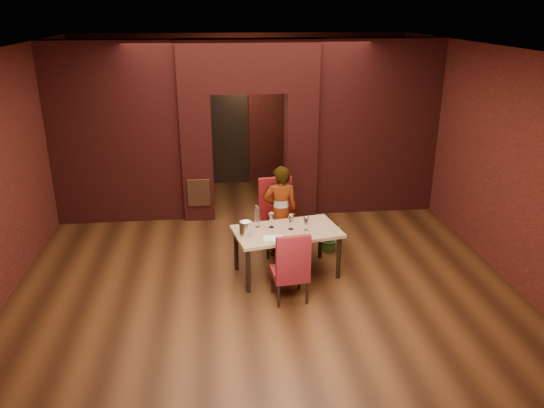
{
  "coord_description": "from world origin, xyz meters",
  "views": [
    {
      "loc": [
        -0.63,
        -7.42,
        3.76
      ],
      "look_at": [
        0.2,
        0.0,
        0.93
      ],
      "focal_mm": 35.0,
      "sensor_mm": 36.0,
      "label": 1
    }
  ],
  "objects": [
    {
      "name": "tasting_sheet",
      "position": [
        0.13,
        -0.75,
        0.71
      ],
      "size": [
        0.29,
        0.23,
        0.0
      ],
      "primitive_type": "cube",
      "rotation": [
        0.0,
        0.0,
        -0.17
      ],
      "color": "silver",
      "rests_on": "dining_table"
    },
    {
      "name": "wine_glass_b",
      "position": [
        0.42,
        -0.46,
        0.81
      ],
      "size": [
        0.09,
        0.09,
        0.22
      ],
      "primitive_type": null,
      "color": "white",
      "rests_on": "dining_table"
    },
    {
      "name": "wine_glass_a",
      "position": [
        0.15,
        -0.37,
        0.82
      ],
      "size": [
        0.09,
        0.09,
        0.23
      ],
      "primitive_type": null,
      "color": "silver",
      "rests_on": "dining_table"
    },
    {
      "name": "pillar_left",
      "position": [
        -0.95,
        2.0,
        1.15
      ],
      "size": [
        0.55,
        0.55,
        2.3
      ],
      "primitive_type": "cube",
      "color": "maroon",
      "rests_on": "ground"
    },
    {
      "name": "wing_wall_left",
      "position": [
        -2.36,
        2.0,
        1.6
      ],
      "size": [
        2.28,
        0.35,
        3.2
      ],
      "primitive_type": "cube",
      "color": "maroon",
      "rests_on": "ground"
    },
    {
      "name": "ceiling",
      "position": [
        0.0,
        0.0,
        3.2
      ],
      "size": [
        7.0,
        8.0,
        0.04
      ],
      "primitive_type": "cube",
      "color": "silver",
      "rests_on": "ground"
    },
    {
      "name": "chair_near",
      "position": [
        0.3,
        -1.19,
        0.5
      ],
      "size": [
        0.5,
        0.5,
        1.0
      ],
      "primitive_type": "cube",
      "rotation": [
        0.0,
        0.0,
        3.25
      ],
      "color": "maroon",
      "rests_on": "ground"
    },
    {
      "name": "person_seated",
      "position": [
        0.35,
        0.16,
        0.74
      ],
      "size": [
        0.55,
        0.38,
        1.47
      ],
      "primitive_type": "imported",
      "rotation": [
        0.0,
        0.0,
        3.1
      ],
      "color": "white",
      "rests_on": "ground"
    },
    {
      "name": "water_bottle",
      "position": [
        -0.05,
        -0.32,
        0.86
      ],
      "size": [
        0.08,
        0.08,
        0.32
      ],
      "primitive_type": "cylinder",
      "color": "white",
      "rests_on": "dining_table"
    },
    {
      "name": "wall_right",
      "position": [
        3.5,
        0.0,
        1.6
      ],
      "size": [
        0.04,
        8.0,
        3.2
      ],
      "primitive_type": "cube",
      "color": "maroon",
      "rests_on": "ground"
    },
    {
      "name": "potted_plant",
      "position": [
        1.15,
        0.23,
        0.21
      ],
      "size": [
        0.5,
        0.51,
        0.43
      ],
      "primitive_type": "imported",
      "rotation": [
        0.0,
        0.0,
        0.82
      ],
      "color": "#316B23",
      "rests_on": "ground"
    },
    {
      "name": "lintel",
      "position": [
        0.0,
        2.0,
        2.75
      ],
      "size": [
        2.45,
        0.55,
        0.9
      ],
      "primitive_type": "cube",
      "color": "maroon",
      "rests_on": "ground"
    },
    {
      "name": "floor",
      "position": [
        0.0,
        0.0,
        0.0
      ],
      "size": [
        8.0,
        8.0,
        0.0
      ],
      "primitive_type": "plane",
      "color": "#482612",
      "rests_on": "ground"
    },
    {
      "name": "vent_panel",
      "position": [
        -0.95,
        1.71,
        0.55
      ],
      "size": [
        0.4,
        0.03,
        0.5
      ],
      "primitive_type": "cube",
      "color": "#98512C",
      "rests_on": "ground"
    },
    {
      "name": "wall_left",
      "position": [
        -3.5,
        0.0,
        1.6
      ],
      "size": [
        0.04,
        8.0,
        3.2
      ],
      "primitive_type": "cube",
      "color": "maroon",
      "rests_on": "ground"
    },
    {
      "name": "rear_door_frame",
      "position": [
        -0.4,
        3.9,
        1.05
      ],
      "size": [
        1.02,
        0.04,
        2.22
      ],
      "primitive_type": "cube",
      "color": "black",
      "rests_on": "ground"
    },
    {
      "name": "wine_glass_c",
      "position": [
        0.63,
        -0.52,
        0.8
      ],
      "size": [
        0.08,
        0.08,
        0.2
      ],
      "primitive_type": null,
      "color": "white",
      "rests_on": "dining_table"
    },
    {
      "name": "wall_back",
      "position": [
        0.0,
        4.0,
        1.6
      ],
      "size": [
        7.0,
        0.04,
        3.2
      ],
      "primitive_type": "cube",
      "color": "maroon",
      "rests_on": "ground"
    },
    {
      "name": "rear_door",
      "position": [
        -0.4,
        3.94,
        1.05
      ],
      "size": [
        0.9,
        0.08,
        2.1
      ],
      "primitive_type": "cube",
      "color": "black",
      "rests_on": "ground"
    },
    {
      "name": "chair_far",
      "position": [
        0.33,
        0.28,
        0.59
      ],
      "size": [
        0.6,
        0.6,
        1.18
      ],
      "primitive_type": "cube",
      "rotation": [
        0.0,
        0.0,
        0.14
      ],
      "color": "maroon",
      "rests_on": "ground"
    },
    {
      "name": "pillar_right",
      "position": [
        0.95,
        2.0,
        1.15
      ],
      "size": [
        0.55,
        0.55,
        2.3
      ],
      "primitive_type": "cube",
      "color": "maroon",
      "rests_on": "ground"
    },
    {
      "name": "wall_front",
      "position": [
        0.0,
        -4.0,
        1.6
      ],
      "size": [
        7.0,
        0.04,
        3.2
      ],
      "primitive_type": "cube",
      "color": "maroon",
      "rests_on": "ground"
    },
    {
      "name": "wine_bucket",
      "position": [
        -0.25,
        -0.61,
        0.81
      ],
      "size": [
        0.17,
        0.17,
        0.21
      ],
      "primitive_type": "cylinder",
      "color": "#BCBCC3",
      "rests_on": "dining_table"
    },
    {
      "name": "wing_wall_right",
      "position": [
        2.36,
        2.0,
        1.6
      ],
      "size": [
        2.28,
        0.35,
        3.2
      ],
      "primitive_type": "cube",
      "color": "maroon",
      "rests_on": "ground"
    },
    {
      "name": "dining_table",
      "position": [
        0.36,
        -0.49,
        0.35
      ],
      "size": [
        1.63,
        1.11,
        0.7
      ],
      "primitive_type": "cube",
      "rotation": [
        0.0,
        0.0,
        0.19
      ],
      "color": "tan",
      "rests_on": "ground"
    }
  ]
}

